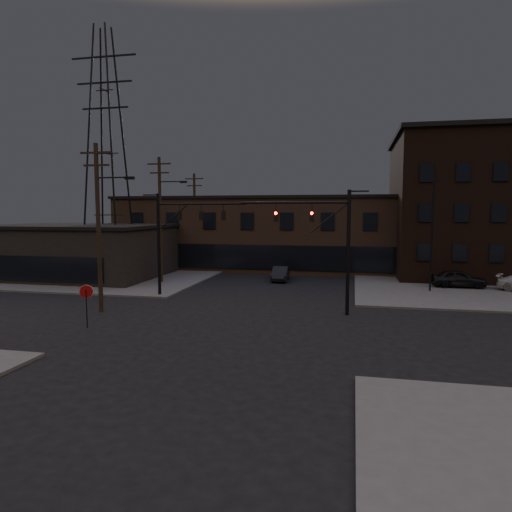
{
  "coord_description": "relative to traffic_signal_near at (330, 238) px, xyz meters",
  "views": [
    {
      "loc": [
        6.83,
        -24.96,
        6.67
      ],
      "look_at": [
        0.11,
        6.3,
        3.5
      ],
      "focal_mm": 32.0,
      "sensor_mm": 36.0,
      "label": 1
    }
  ],
  "objects": [
    {
      "name": "building_left",
      "position": [
        -25.36,
        11.5,
        -2.43
      ],
      "size": [
        16.0,
        12.0,
        5.0
      ],
      "primitive_type": "cube",
      "color": "black",
      "rests_on": "ground"
    },
    {
      "name": "utility_pole_near",
      "position": [
        -14.79,
        -2.5,
        0.94
      ],
      "size": [
        3.7,
        0.28,
        11.0
      ],
      "color": "black",
      "rests_on": "ground"
    },
    {
      "name": "car_crossing",
      "position": [
        -5.34,
        13.44,
        -4.25
      ],
      "size": [
        1.64,
        4.2,
        1.36
      ],
      "primitive_type": "imported",
      "rotation": [
        0.0,
        0.0,
        0.05
      ],
      "color": "black",
      "rests_on": "ground"
    },
    {
      "name": "ground",
      "position": [
        -5.36,
        -4.5,
        -4.93
      ],
      "size": [
        140.0,
        140.0,
        0.0
      ],
      "primitive_type": "plane",
      "color": "black",
      "rests_on": "ground"
    },
    {
      "name": "lot_light_a",
      "position": [
        7.64,
        9.5,
        0.58
      ],
      "size": [
        1.5,
        0.28,
        9.14
      ],
      "color": "black",
      "rests_on": "ground"
    },
    {
      "name": "traffic_signal_far",
      "position": [
        -12.07,
        3.5,
        0.08
      ],
      "size": [
        7.12,
        0.24,
        8.0
      ],
      "color": "black",
      "rests_on": "ground"
    },
    {
      "name": "building_row",
      "position": [
        -5.36,
        23.5,
        -0.93
      ],
      "size": [
        40.0,
        12.0,
        8.0
      ],
      "primitive_type": "cube",
      "color": "brown",
      "rests_on": "ground"
    },
    {
      "name": "parked_car_lot_a",
      "position": [
        10.32,
        11.95,
        -4.03
      ],
      "size": [
        4.42,
        1.79,
        1.51
      ],
      "primitive_type": "imported",
      "rotation": [
        0.0,
        0.0,
        1.57
      ],
      "color": "black",
      "rests_on": "sidewalk_ne"
    },
    {
      "name": "transmission_tower",
      "position": [
        -23.36,
        13.5,
        7.57
      ],
      "size": [
        7.0,
        7.0,
        25.0
      ],
      "primitive_type": null,
      "color": "black",
      "rests_on": "ground"
    },
    {
      "name": "traffic_signal_near",
      "position": [
        0.0,
        0.0,
        0.0
      ],
      "size": [
        7.12,
        0.24,
        8.0
      ],
      "color": "black",
      "rests_on": "ground"
    },
    {
      "name": "utility_pole_far",
      "position": [
        -16.86,
        21.5,
        0.85
      ],
      "size": [
        2.2,
        0.28,
        11.0
      ],
      "color": "black",
      "rests_on": "ground"
    },
    {
      "name": "sidewalk_nw",
      "position": [
        -27.36,
        17.5,
        -4.86
      ],
      "size": [
        30.0,
        30.0,
        0.15
      ],
      "primitive_type": "cube",
      "color": "#474744",
      "rests_on": "ground"
    },
    {
      "name": "building_right",
      "position": [
        16.64,
        21.5,
        2.07
      ],
      "size": [
        22.0,
        16.0,
        14.0
      ],
      "primitive_type": "cube",
      "color": "black",
      "rests_on": "ground"
    },
    {
      "name": "stop_sign",
      "position": [
        -13.36,
        -6.49,
        -3.09
      ],
      "size": [
        0.72,
        0.33,
        2.48
      ],
      "color": "black",
      "rests_on": "ground"
    },
    {
      "name": "lot_light_b",
      "position": [
        13.64,
        14.5,
        0.58
      ],
      "size": [
        1.5,
        0.28,
        9.14
      ],
      "color": "black",
      "rests_on": "ground"
    },
    {
      "name": "utility_pole_mid",
      "position": [
        -15.79,
        9.5,
        1.19
      ],
      "size": [
        3.7,
        0.28,
        11.5
      ],
      "color": "black",
      "rests_on": "ground"
    }
  ]
}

